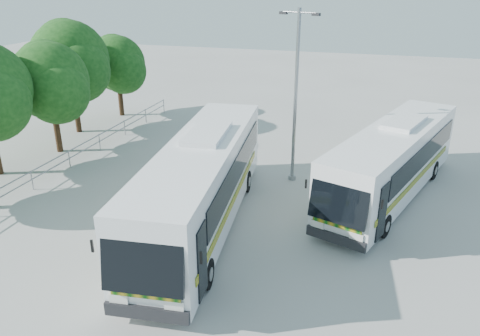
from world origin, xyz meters
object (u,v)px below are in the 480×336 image
(tree_far_d, at_px, (71,60))
(lamppost, at_px, (296,90))
(coach_adjacent, at_px, (393,160))
(tree_far_c, at_px, (51,81))
(tree_far_e, at_px, (118,64))
(coach_main, at_px, (202,182))

(tree_far_d, height_order, lamppost, lamppost)
(coach_adjacent, xyz_separation_m, lamppost, (-4.80, 0.70, 2.83))
(tree_far_c, height_order, coach_adjacent, tree_far_c)
(tree_far_c, distance_m, lamppost, 14.13)
(tree_far_e, distance_m, coach_adjacent, 21.53)
(tree_far_c, height_order, tree_far_d, tree_far_d)
(tree_far_e, xyz_separation_m, coach_adjacent, (19.43, -9.05, -2.05))
(tree_far_e, relative_size, coach_adjacent, 0.48)
(coach_main, bearing_deg, tree_far_c, 146.12)
(tree_far_e, bearing_deg, tree_far_d, -98.63)
(tree_far_c, bearing_deg, tree_far_d, 107.83)
(tree_far_d, bearing_deg, coach_adjacent, -12.74)
(tree_far_d, relative_size, lamppost, 0.87)
(tree_far_e, relative_size, lamppost, 0.70)
(lamppost, bearing_deg, tree_far_c, -161.00)
(tree_far_e, bearing_deg, coach_main, -50.01)
(coach_main, height_order, lamppost, lamppost)
(tree_far_e, bearing_deg, lamppost, -29.72)
(tree_far_d, bearing_deg, tree_far_e, 81.37)
(coach_adjacent, bearing_deg, coach_main, -126.23)
(tree_far_c, xyz_separation_m, tree_far_d, (-1.19, 3.70, 0.56))
(tree_far_e, xyz_separation_m, lamppost, (14.63, -8.35, 0.79))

